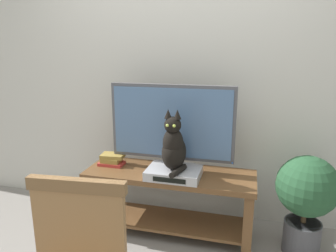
# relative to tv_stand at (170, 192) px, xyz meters

# --- Properties ---
(back_wall) EXTENTS (7.00, 0.12, 2.80)m
(back_wall) POSITION_rel_tv_stand_xyz_m (-0.01, 0.46, 1.03)
(back_wall) COLOR beige
(back_wall) RESTS_ON ground
(tv_stand) EXTENTS (1.38, 0.46, 0.54)m
(tv_stand) POSITION_rel_tv_stand_xyz_m (0.00, 0.00, 0.00)
(tv_stand) COLOR brown
(tv_stand) RESTS_ON ground
(tv) EXTENTS (1.01, 0.20, 0.71)m
(tv) POSITION_rel_tv_stand_xyz_m (0.00, 0.07, 0.55)
(tv) COLOR #4C4C51
(tv) RESTS_ON tv_stand
(media_box) EXTENTS (0.42, 0.30, 0.07)m
(media_box) POSITION_rel_tv_stand_xyz_m (0.06, -0.09, 0.21)
(media_box) COLOR #ADADB2
(media_box) RESTS_ON tv_stand
(cat) EXTENTS (0.19, 0.33, 0.48)m
(cat) POSITION_rel_tv_stand_xyz_m (0.06, -0.10, 0.43)
(cat) COLOR black
(cat) RESTS_ON media_box
(book_stack) EXTENTS (0.21, 0.16, 0.09)m
(book_stack) POSITION_rel_tv_stand_xyz_m (-0.52, 0.04, 0.22)
(book_stack) COLOR #B2332D
(book_stack) RESTS_ON tv_stand
(potted_plant) EXTENTS (0.45, 0.45, 0.77)m
(potted_plant) POSITION_rel_tv_stand_xyz_m (1.04, -0.01, 0.10)
(potted_plant) COLOR #47474C
(potted_plant) RESTS_ON ground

